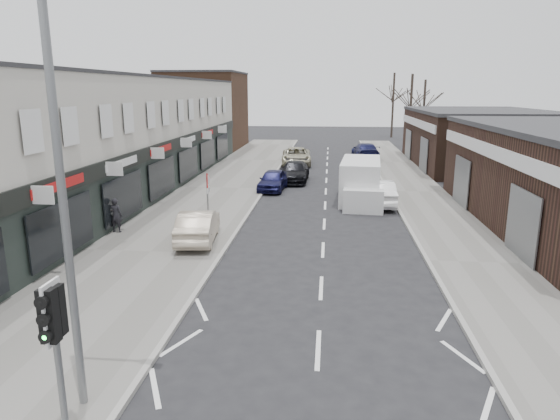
% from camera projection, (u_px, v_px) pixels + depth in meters
% --- Properties ---
extents(ground, '(160.00, 160.00, 0.00)m').
position_uv_depth(ground, '(316.00, 397.00, 10.51)').
color(ground, black).
rests_on(ground, ground).
extents(pavement_left, '(5.50, 64.00, 0.12)m').
position_uv_depth(pavement_left, '(222.00, 188.00, 32.42)').
color(pavement_left, slate).
rests_on(pavement_left, ground).
extents(pavement_right, '(3.50, 64.00, 0.12)m').
position_uv_depth(pavement_right, '(418.00, 192.00, 31.22)').
color(pavement_right, slate).
rests_on(pavement_right, ground).
extents(shop_terrace_left, '(8.00, 41.00, 7.10)m').
position_uv_depth(shop_terrace_left, '(101.00, 137.00, 29.83)').
color(shop_terrace_left, beige).
rests_on(shop_terrace_left, ground).
extents(brick_block_far, '(8.00, 10.00, 8.00)m').
position_uv_depth(brick_block_far, '(205.00, 111.00, 54.39)').
color(brick_block_far, '#4D3121').
rests_on(brick_block_far, ground).
extents(right_unit_far, '(10.00, 16.00, 4.50)m').
position_uv_depth(right_unit_far, '(478.00, 140.00, 41.67)').
color(right_unit_far, '#342117').
rests_on(right_unit_far, ground).
extents(tree_far_a, '(3.60, 3.60, 8.00)m').
position_uv_depth(tree_far_a, '(408.00, 147.00, 56.07)').
color(tree_far_a, '#382D26').
rests_on(tree_far_a, ground).
extents(tree_far_b, '(3.60, 3.60, 7.50)m').
position_uv_depth(tree_far_b, '(422.00, 142.00, 61.64)').
color(tree_far_b, '#382D26').
rests_on(tree_far_b, ground).
extents(tree_far_c, '(3.60, 3.60, 8.50)m').
position_uv_depth(tree_far_c, '(391.00, 137.00, 67.73)').
color(tree_far_c, '#382D26').
rests_on(tree_far_c, ground).
extents(traffic_light, '(0.28, 0.60, 3.10)m').
position_uv_depth(traffic_light, '(54.00, 327.00, 8.41)').
color(traffic_light, slate).
rests_on(traffic_light, pavement_left).
extents(street_lamp, '(2.23, 0.22, 8.00)m').
position_uv_depth(street_lamp, '(70.00, 185.00, 9.08)').
color(street_lamp, slate).
rests_on(street_lamp, pavement_left).
extents(warning_sign, '(0.12, 0.80, 2.70)m').
position_uv_depth(warning_sign, '(208.00, 185.00, 22.09)').
color(warning_sign, slate).
rests_on(warning_sign, pavement_left).
extents(white_van, '(2.59, 6.29, 2.38)m').
position_uv_depth(white_van, '(361.00, 182.00, 28.74)').
color(white_van, white).
rests_on(white_van, ground).
extents(sedan_on_pavement, '(1.87, 4.18, 1.33)m').
position_uv_depth(sedan_on_pavement, '(198.00, 226.00, 20.81)').
color(sedan_on_pavement, '#B7A893').
rests_on(sedan_on_pavement, pavement_left).
extents(pedestrian, '(0.59, 0.40, 1.55)m').
position_uv_depth(pedestrian, '(116.00, 215.00, 22.09)').
color(pedestrian, black).
rests_on(pedestrian, pavement_left).
extents(parked_car_left_a, '(1.86, 3.98, 1.32)m').
position_uv_depth(parked_car_left_a, '(273.00, 180.00, 31.98)').
color(parked_car_left_a, '#151541').
rests_on(parked_car_left_a, ground).
extents(parked_car_left_b, '(2.03, 4.80, 1.38)m').
position_uv_depth(parked_car_left_b, '(294.00, 172.00, 35.05)').
color(parked_car_left_b, black).
rests_on(parked_car_left_b, ground).
extents(parked_car_left_c, '(2.78, 5.43, 1.47)m').
position_uv_depth(parked_car_left_c, '(296.00, 156.00, 42.88)').
color(parked_car_left_c, '#ACA689').
rests_on(parked_car_left_c, ground).
extents(parked_car_right_a, '(1.71, 4.47, 1.45)m').
position_uv_depth(parked_car_right_a, '(378.00, 192.00, 27.84)').
color(parked_car_right_a, white).
rests_on(parked_car_right_a, ground).
extents(parked_car_right_b, '(1.91, 4.06, 1.34)m').
position_uv_depth(parked_car_right_b, '(359.00, 161.00, 40.56)').
color(parked_car_right_b, black).
rests_on(parked_car_right_b, ground).
extents(parked_car_right_c, '(2.50, 5.35, 1.51)m').
position_uv_depth(parked_car_right_c, '(365.00, 151.00, 46.32)').
color(parked_car_right_c, '#151843').
rests_on(parked_car_right_c, ground).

